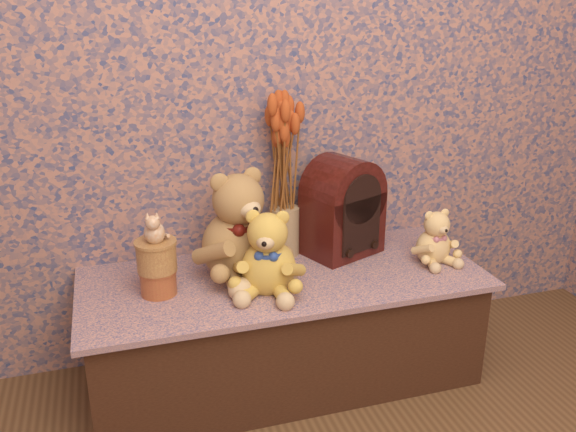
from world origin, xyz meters
name	(u,v)px	position (x,y,z in m)	size (l,w,h in m)	color
display_shelf	(284,327)	(0.00, 1.22, 0.21)	(1.41, 0.59, 0.41)	navy
teddy_large	(236,219)	(-0.15, 1.28, 0.62)	(0.32, 0.38, 0.41)	#98653B
teddy_medium	(268,247)	(-0.08, 1.13, 0.56)	(0.24, 0.29, 0.30)	gold
teddy_small	(434,234)	(0.56, 1.17, 0.52)	(0.17, 0.20, 0.22)	#E3B66B
cathedral_radio	(342,206)	(0.27, 1.35, 0.60)	(0.27, 0.20, 0.37)	#340E09
ceramic_vase	(284,231)	(0.06, 1.40, 0.51)	(0.11, 0.11, 0.19)	tan
dried_stalks	(284,154)	(0.06, 1.40, 0.80)	(0.21, 0.21, 0.41)	#BB4A1D
biscuit_tin_lower	(158,282)	(-0.43, 1.21, 0.46)	(0.12, 0.12, 0.09)	#BC7C37
biscuit_tin_upper	(156,256)	(-0.43, 1.21, 0.55)	(0.13, 0.13, 0.10)	#DBB85F
cat_figurine	(154,226)	(-0.43, 1.21, 0.65)	(0.08, 0.09, 0.11)	silver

